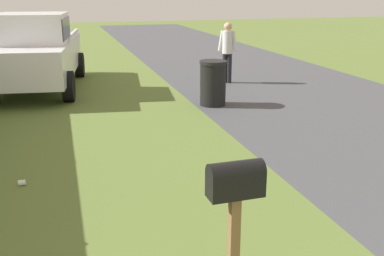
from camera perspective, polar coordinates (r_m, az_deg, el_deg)
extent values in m
cube|color=brown|center=(4.23, 5.21, -14.46)|extent=(0.09, 0.09, 0.98)
cube|color=black|center=(3.96, 5.44, -7.01)|extent=(0.21, 0.49, 0.22)
cylinder|color=black|center=(3.91, 5.48, -5.54)|extent=(0.21, 0.49, 0.20)
cube|color=red|center=(4.02, 4.89, -5.54)|extent=(0.02, 0.04, 0.18)
cube|color=silver|center=(13.45, -18.48, 8.36)|extent=(5.29, 2.47, 0.90)
cube|color=silver|center=(12.76, -19.27, 11.63)|extent=(1.93, 1.89, 0.76)
cube|color=black|center=(12.76, -19.27, 11.63)|extent=(1.89, 1.92, 0.53)
cube|color=silver|center=(14.38, -14.59, 11.24)|extent=(2.64, 0.42, 0.12)
cube|color=silver|center=(14.64, -21.28, 10.74)|extent=(2.64, 0.42, 0.12)
cylinder|color=black|center=(11.76, -15.12, 5.03)|extent=(0.79, 0.35, 0.76)
cylinder|color=black|center=(15.05, -13.83, 7.65)|extent=(0.79, 0.35, 0.76)
cylinder|color=black|center=(15.32, -20.72, 7.20)|extent=(0.79, 0.35, 0.76)
cylinder|color=black|center=(10.96, 2.62, 5.39)|extent=(0.61, 0.61, 0.99)
cylinder|color=black|center=(10.87, 2.66, 8.16)|extent=(0.65, 0.65, 0.08)
cylinder|color=black|center=(13.70, 4.10, 7.45)|extent=(0.14, 0.14, 0.87)
cylinder|color=black|center=(13.67, 4.67, 7.41)|extent=(0.14, 0.14, 0.87)
cylinder|color=silver|center=(13.58, 4.46, 10.60)|extent=(0.30, 0.30, 0.65)
sphere|color=tan|center=(13.54, 4.50, 12.47)|extent=(0.24, 0.24, 0.24)
cylinder|color=silver|center=(13.63, 3.63, 10.78)|extent=(0.09, 0.18, 0.60)
cylinder|color=silver|center=(13.53, 5.29, 10.70)|extent=(0.09, 0.18, 0.60)
cylinder|color=white|center=(7.02, -20.42, -6.40)|extent=(0.09, 0.10, 0.08)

